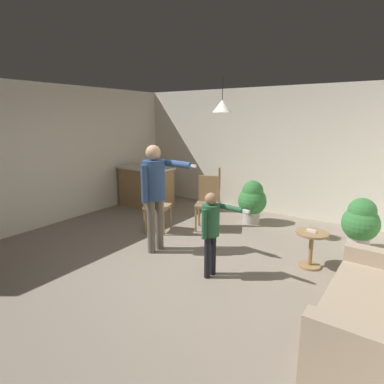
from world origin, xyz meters
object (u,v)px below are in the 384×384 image
(kitchen_counter, at_px, (146,187))
(potted_plant_by_wall, at_px, (361,222))
(dining_chair_by_counter, at_px, (208,201))
(dining_chair_near_wall, at_px, (214,187))
(potted_plant_corner, at_px, (252,200))
(spare_remote_on_table, at_px, (311,231))
(couch_floral, at_px, (383,314))
(person_child, at_px, (211,226))
(dining_chair_centre_back, at_px, (156,204))
(person_adult, at_px, (155,187))
(side_table_by_couch, at_px, (311,245))

(kitchen_counter, bearing_deg, potted_plant_by_wall, -0.29)
(dining_chair_by_counter, xyz_separation_m, dining_chair_near_wall, (-0.52, 1.13, 0.00))
(potted_plant_corner, xyz_separation_m, spare_remote_on_table, (1.47, -1.33, 0.06))
(couch_floral, height_order, person_child, person_child)
(dining_chair_centre_back, height_order, spare_remote_on_table, dining_chair_centre_back)
(potted_plant_corner, bearing_deg, spare_remote_on_table, -42.25)
(person_adult, height_order, potted_plant_by_wall, person_adult)
(dining_chair_centre_back, height_order, potted_plant_by_wall, dining_chair_centre_back)
(potted_plant_corner, bearing_deg, dining_chair_near_wall, 161.75)
(person_adult, distance_m, dining_chair_centre_back, 0.97)
(dining_chair_near_wall, bearing_deg, potted_plant_corner, -135.79)
(person_child, xyz_separation_m, spare_remote_on_table, (1.01, 1.03, -0.17))
(person_adult, bearing_deg, kitchen_counter, -128.84)
(couch_floral, distance_m, spare_remote_on_table, 1.63)
(kitchen_counter, relative_size, dining_chair_by_counter, 1.26)
(potted_plant_by_wall, bearing_deg, person_adult, -145.70)
(dining_chair_centre_back, bearing_deg, dining_chair_by_counter, 30.10)
(side_table_by_couch, xyz_separation_m, spare_remote_on_table, (-0.01, -0.00, 0.21))
(kitchen_counter, height_order, potted_plant_by_wall, kitchen_counter)
(side_table_by_couch, relative_size, person_child, 0.45)
(person_child, distance_m, potted_plant_by_wall, 2.55)
(dining_chair_centre_back, bearing_deg, spare_remote_on_table, -14.55)
(dining_chair_near_wall, height_order, potted_plant_corner, dining_chair_near_wall)
(potted_plant_by_wall, bearing_deg, dining_chair_centre_back, -159.75)
(couch_floral, bearing_deg, dining_chair_near_wall, 51.03)
(couch_floral, xyz_separation_m, person_adult, (-3.12, 0.49, 0.71))
(kitchen_counter, xyz_separation_m, person_child, (3.00, -2.06, 0.23))
(person_adult, relative_size, person_child, 1.46)
(dining_chair_by_counter, relative_size, dining_chair_centre_back, 1.00)
(couch_floral, xyz_separation_m, dining_chair_near_wall, (-3.52, 2.98, 0.21))
(kitchen_counter, xyz_separation_m, dining_chair_centre_back, (1.33, -1.20, 0.07))
(dining_chair_centre_back, xyz_separation_m, spare_remote_on_table, (2.69, 0.17, -0.01))
(side_table_by_couch, distance_m, spare_remote_on_table, 0.21)
(dining_chair_near_wall, bearing_deg, dining_chair_centre_back, 148.28)
(side_table_by_couch, distance_m, person_child, 1.50)
(couch_floral, bearing_deg, kitchen_counter, 66.28)
(potted_plant_corner, distance_m, potted_plant_by_wall, 1.99)
(kitchen_counter, xyz_separation_m, dining_chair_near_wall, (1.46, 0.66, 0.07))
(person_child, distance_m, dining_chair_centre_back, 1.89)
(dining_chair_by_counter, height_order, spare_remote_on_table, dining_chair_by_counter)
(dining_chair_by_counter, distance_m, potted_plant_by_wall, 2.58)
(couch_floral, distance_m, side_table_by_couch, 1.61)
(kitchen_counter, relative_size, potted_plant_corner, 1.46)
(couch_floral, relative_size, dining_chair_by_counter, 1.82)
(spare_remote_on_table, bearing_deg, potted_plant_by_wall, 63.57)
(person_adult, distance_m, potted_plant_by_wall, 3.26)
(spare_remote_on_table, bearing_deg, dining_chair_by_counter, 164.60)
(dining_chair_near_wall, bearing_deg, kitchen_counter, 86.70)
(couch_floral, height_order, potted_plant_by_wall, couch_floral)
(dining_chair_near_wall, relative_size, spare_remote_on_table, 7.69)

